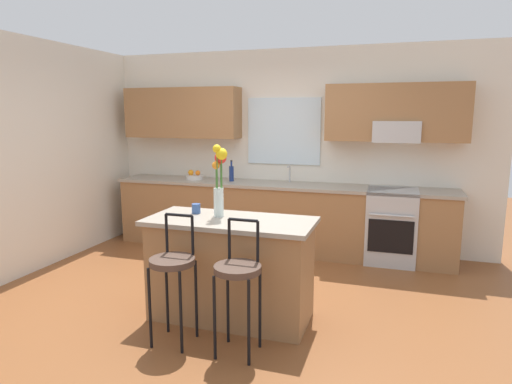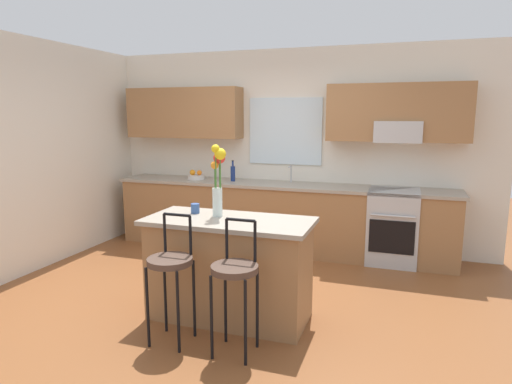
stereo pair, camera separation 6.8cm
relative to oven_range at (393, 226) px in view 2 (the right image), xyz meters
The scene contains 13 objects.
ground_plane 2.28m from the oven_range, 131.40° to the right, with size 14.00×14.00×0.00m, color brown.
wall_left 4.36m from the oven_range, 161.19° to the right, with size 0.12×4.60×2.70m, color silver.
back_wall_assembly 1.81m from the oven_range, 167.91° to the left, with size 5.60×0.50×2.70m.
counter_run 1.48m from the oven_range, behind, with size 4.56×0.64×0.92m.
sink_faucet 1.49m from the oven_range, behind, with size 0.02×0.13×0.23m.
oven_range is the anchor object (origin of this frame).
kitchen_island 2.47m from the oven_range, 123.00° to the right, with size 1.48×0.69×0.92m.
bar_stool_near 3.09m from the oven_range, 121.66° to the right, with size 0.36×0.36×1.04m.
bar_stool_middle 2.84m from the oven_range, 112.15° to the right, with size 0.36×0.36×1.04m.
flower_vase 2.62m from the oven_range, 126.26° to the right, with size 0.15×0.15×0.65m.
mug_ceramic 2.66m from the oven_range, 131.47° to the right, with size 0.08×0.08×0.09m, color #33518C.
fruit_bowl_oranges 2.75m from the oven_range, behind, with size 0.24×0.24×0.13m.
bottle_olive_oil 2.21m from the oven_range, behind, with size 0.06×0.06×0.29m.
Camera 2 is at (1.58, -3.89, 1.83)m, focal length 30.90 mm.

